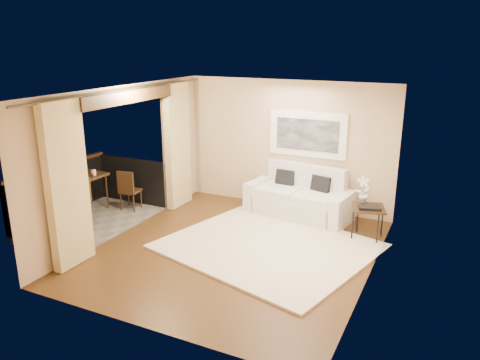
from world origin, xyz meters
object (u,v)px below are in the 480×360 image
Objects in this scene: side_table at (368,210)px; bistro_table at (86,178)px; balcony_chair_far at (128,188)px; ice_bucket at (83,168)px; balcony_chair_near at (81,196)px; orchid at (363,190)px; sofa at (300,198)px.

bistro_table is at bearing -169.13° from side_table.
balcony_chair_far is 1.03m from ice_bucket.
ice_bucket reaches higher than balcony_chair_far.
side_table is 5.70m from bistro_table.
balcony_chair_near is at bearing -51.69° from ice_bucket.
orchid reaches higher than bistro_table.
bistro_table is at bearing 135.43° from balcony_chair_near.
balcony_chair_near is at bearing -162.22° from side_table.
balcony_chair_far is (0.78, 0.35, -0.20)m from bistro_table.
sofa is at bearing 20.53° from ice_bucket.
ice_bucket reaches higher than side_table.
balcony_chair_far is (-4.67, -0.89, -0.36)m from orchid.
balcony_chair_far reaches higher than bistro_table.
ice_bucket is at bearing 140.37° from balcony_chair_near.
orchid is at bearing 12.90° from bistro_table.
sofa reaches higher than balcony_chair_far.
side_table is 0.88× the size of bistro_table.
sofa is 4.33× the size of orchid.
orchid is 0.59× the size of balcony_chair_far.
side_table is 0.39m from orchid.
orchid is at bearing -176.46° from balcony_chair_far.
side_table is 0.74× the size of balcony_chair_near.
sofa is 1.60m from side_table.
sofa is at bearing 158.60° from side_table.
sofa is 2.82× the size of bistro_table.
sofa is at bearing 43.22° from balcony_chair_near.
balcony_chair_near reaches higher than side_table.
balcony_chair_far is at bearing 17.50° from ice_bucket.
orchid reaches higher than side_table.
sofa is 2.35× the size of balcony_chair_near.
balcony_chair_near is at bearing -159.98° from orchid.
orchid is 5.59m from bistro_table.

